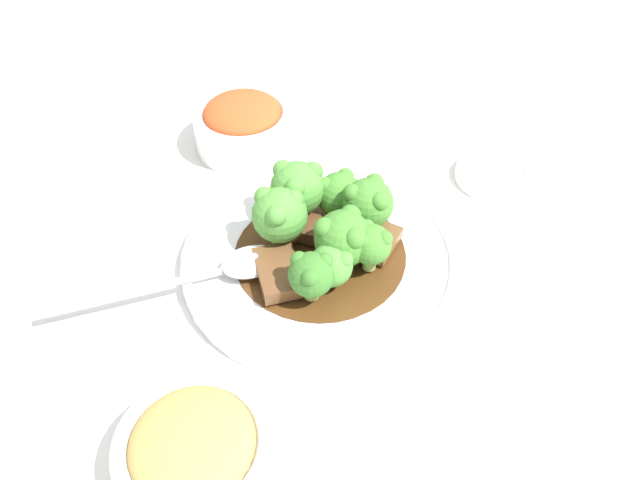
% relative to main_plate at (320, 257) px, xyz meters
% --- Properties ---
extents(ground_plane, '(4.00, 4.00, 0.00)m').
position_rel_main_plate_xyz_m(ground_plane, '(0.00, 0.00, -0.01)').
color(ground_plane, white).
extents(main_plate, '(0.27, 0.27, 0.02)m').
position_rel_main_plate_xyz_m(main_plate, '(0.00, 0.00, 0.00)').
color(main_plate, white).
rests_on(main_plate, ground_plane).
extents(beef_strip_0, '(0.06, 0.05, 0.01)m').
position_rel_main_plate_xyz_m(beef_strip_0, '(0.01, -0.02, 0.02)').
color(beef_strip_0, '#56331E').
rests_on(beef_strip_0, main_plate).
extents(beef_strip_1, '(0.07, 0.07, 0.01)m').
position_rel_main_plate_xyz_m(beef_strip_1, '(0.01, 0.05, 0.02)').
color(beef_strip_1, brown).
rests_on(beef_strip_1, main_plate).
extents(beef_strip_2, '(0.03, 0.05, 0.01)m').
position_rel_main_plate_xyz_m(beef_strip_2, '(-0.04, -0.04, 0.01)').
color(beef_strip_2, brown).
rests_on(beef_strip_2, main_plate).
extents(broccoli_floret_0, '(0.05, 0.05, 0.06)m').
position_rel_main_plate_xyz_m(broccoli_floret_0, '(0.05, -0.03, 0.05)').
color(broccoli_floret_0, '#8EB756').
rests_on(broccoli_floret_0, main_plate).
extents(broccoli_floret_1, '(0.05, 0.05, 0.05)m').
position_rel_main_plate_xyz_m(broccoli_floret_1, '(0.01, -0.05, 0.04)').
color(broccoli_floret_1, '#7FA84C').
rests_on(broccoli_floret_1, main_plate).
extents(broccoli_floret_2, '(0.04, 0.04, 0.04)m').
position_rel_main_plate_xyz_m(broccoli_floret_2, '(-0.03, 0.03, 0.03)').
color(broccoli_floret_2, '#8EB756').
rests_on(broccoli_floret_2, main_plate).
extents(broccoli_floret_3, '(0.05, 0.05, 0.06)m').
position_rel_main_plate_xyz_m(broccoli_floret_3, '(0.04, 0.01, 0.05)').
color(broccoli_floret_3, '#7FA84C').
rests_on(broccoli_floret_3, main_plate).
extents(broccoli_floret_4, '(0.05, 0.05, 0.06)m').
position_rel_main_plate_xyz_m(broccoli_floret_4, '(-0.03, 0.00, 0.04)').
color(broccoli_floret_4, '#7FA84C').
rests_on(broccoli_floret_4, main_plate).
extents(broccoli_floret_5, '(0.04, 0.04, 0.05)m').
position_rel_main_plate_xyz_m(broccoli_floret_5, '(-0.05, -0.01, 0.04)').
color(broccoli_floret_5, '#7FA84C').
rests_on(broccoli_floret_5, main_plate).
extents(broccoli_floret_6, '(0.04, 0.04, 0.05)m').
position_rel_main_plate_xyz_m(broccoli_floret_6, '(-0.02, 0.05, 0.04)').
color(broccoli_floret_6, '#7FA84C').
rests_on(broccoli_floret_6, main_plate).
extents(broccoli_floret_7, '(0.05, 0.05, 0.06)m').
position_rel_main_plate_xyz_m(broccoli_floret_7, '(-0.02, -0.05, 0.04)').
color(broccoli_floret_7, '#8EB756').
rests_on(broccoli_floret_7, main_plate).
extents(serving_spoon, '(0.15, 0.19, 0.01)m').
position_rel_main_plate_xyz_m(serving_spoon, '(0.05, 0.07, 0.02)').
color(serving_spoon, '#B7B7BC').
rests_on(serving_spoon, main_plate).
extents(side_bowl_kimchi, '(0.11, 0.11, 0.06)m').
position_rel_main_plate_xyz_m(side_bowl_kimchi, '(0.18, -0.11, 0.02)').
color(side_bowl_kimchi, white).
rests_on(side_bowl_kimchi, ground_plane).
extents(side_bowl_appetizer, '(0.12, 0.12, 0.05)m').
position_rel_main_plate_xyz_m(side_bowl_appetizer, '(-0.04, 0.22, 0.02)').
color(side_bowl_appetizer, white).
rests_on(side_bowl_appetizer, ground_plane).
extents(sauce_dish, '(0.08, 0.08, 0.01)m').
position_rel_main_plate_xyz_m(sauce_dish, '(-0.08, -0.21, -0.00)').
color(sauce_dish, white).
rests_on(sauce_dish, ground_plane).
extents(paper_napkin, '(0.11, 0.08, 0.01)m').
position_rel_main_plate_xyz_m(paper_napkin, '(-0.18, -0.11, -0.01)').
color(paper_napkin, silver).
rests_on(paper_napkin, ground_plane).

